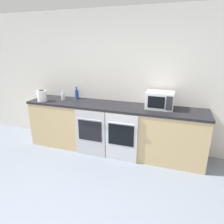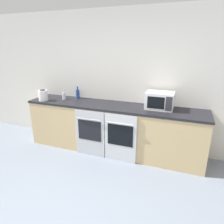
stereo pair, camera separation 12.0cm
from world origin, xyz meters
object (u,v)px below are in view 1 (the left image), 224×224
microwave (160,100)px  bottle_blue (77,94)px  oven_left (90,134)px  oven_right (121,138)px  bottle_clear (63,96)px  kettle (42,96)px

microwave → bottle_blue: bearing=175.5°
oven_left → oven_right: bearing=0.0°
bottle_blue → microwave: bearing=-4.5°
bottle_clear → oven_right: bearing=-15.0°
oven_right → bottle_clear: size_ratio=4.52×
bottle_clear → kettle: kettle is taller
oven_left → oven_right: same height
microwave → oven_right: bearing=-144.6°
oven_right → oven_left: bearing=180.0°
bottle_blue → kettle: bottle_blue is taller
oven_left → kettle: (-1.08, 0.14, 0.58)m
bottle_clear → kettle: 0.40m
oven_left → kettle: 1.23m
microwave → kettle: bearing=-173.3°
oven_right → bottle_clear: bearing=165.0°
oven_left → bottle_clear: 0.99m
oven_left → bottle_blue: 0.94m
microwave → bottle_blue: 1.68m
kettle → oven_left: bearing=-7.5°
bottle_blue → kettle: bearing=-144.6°
oven_right → microwave: (0.57, 0.40, 0.62)m
oven_left → microwave: size_ratio=1.87×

